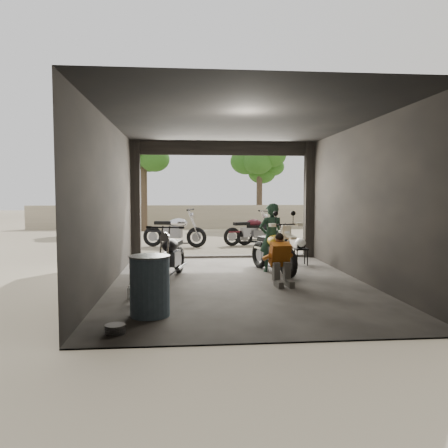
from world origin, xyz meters
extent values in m
plane|color=#7A6D56|center=(0.00, 0.00, 0.00)|extent=(80.00, 80.00, 0.00)
cube|color=#2D2B28|center=(0.00, 0.00, 0.01)|extent=(5.00, 7.00, 0.02)
plane|color=black|center=(0.00, 0.00, 3.20)|extent=(7.00, 7.00, 0.00)
cube|color=black|center=(0.00, -3.50, 1.60)|extent=(5.00, 0.02, 3.20)
cube|color=black|center=(-2.50, 0.00, 1.60)|extent=(0.02, 7.00, 3.20)
cube|color=black|center=(2.50, 0.00, 1.60)|extent=(0.02, 7.00, 3.20)
cube|color=black|center=(-2.38, 3.38, 1.60)|extent=(0.24, 0.24, 3.20)
cube|color=black|center=(2.38, 3.38, 1.60)|extent=(0.24, 0.24, 3.20)
cube|color=black|center=(0.00, 3.42, 3.02)|extent=(5.00, 0.16, 0.36)
cube|color=#2D2B28|center=(0.00, 3.50, 0.04)|extent=(5.00, 0.25, 0.08)
cube|color=gray|center=(0.00, 14.00, 0.60)|extent=(18.00, 0.30, 1.20)
cylinder|color=#382B1E|center=(-3.00, 12.50, 1.79)|extent=(0.30, 0.30, 3.58)
ellipsoid|color=#1E4C14|center=(-3.00, 12.50, 4.03)|extent=(2.20, 2.20, 3.14)
cylinder|color=#382B1E|center=(2.80, 14.00, 1.60)|extent=(0.30, 0.30, 3.20)
ellipsoid|color=#1E4C14|center=(2.80, 14.00, 3.60)|extent=(2.20, 2.20, 2.80)
imported|color=#172F22|center=(0.89, 1.21, 0.79)|extent=(0.64, 0.48, 1.58)
cube|color=black|center=(1.81, 2.04, 0.42)|extent=(0.31, 0.31, 0.04)
cylinder|color=black|center=(1.68, 1.91, 0.21)|extent=(0.03, 0.03, 0.42)
cylinder|color=black|center=(1.94, 1.91, 0.21)|extent=(0.03, 0.03, 0.42)
cylinder|color=black|center=(1.68, 2.17, 0.21)|extent=(0.03, 0.03, 0.42)
cylinder|color=black|center=(1.94, 2.17, 0.21)|extent=(0.03, 0.03, 0.42)
ellipsoid|color=white|center=(1.78, 2.01, 0.57)|extent=(0.34, 0.35, 0.26)
cylinder|color=#445C72|center=(-1.57, -2.21, 0.45)|extent=(0.59, 0.59, 0.89)
cylinder|color=black|center=(3.41, 3.16, 1.13)|extent=(0.08, 0.08, 2.27)
cylinder|color=white|center=(3.41, 3.14, 2.06)|extent=(0.82, 0.03, 0.82)
camera|label=1|loc=(-1.05, -8.52, 1.80)|focal=35.00mm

